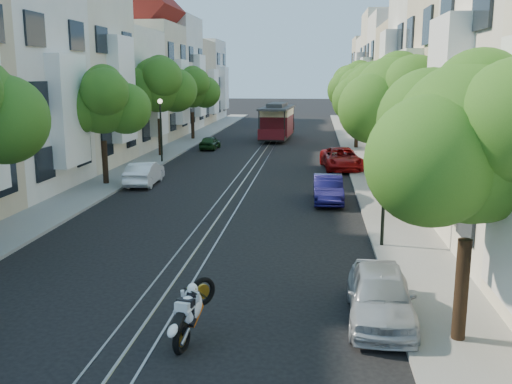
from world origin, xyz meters
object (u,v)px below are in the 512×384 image
(cable_car, at_px, (277,120))
(parked_car_e_near, at_px, (380,295))
(lamp_west, at_px, (161,121))
(tree_w_b, at_px, (103,103))
(lamp_east, at_px, (385,166))
(tree_w_d, at_px, (193,89))
(parked_car_e_far, at_px, (341,159))
(tree_e_c, at_px, (372,96))
(tree_e_a, at_px, (476,146))
(parked_car_e_mid, at_px, (328,189))
(parked_car_w_far, at_px, (210,143))
(parked_car_w_mid, at_px, (144,173))
(tree_e_b, at_px, (397,102))
(tree_e_d, at_px, (359,87))
(tree_w_c, at_px, (159,86))
(sportbike_rider, at_px, (190,310))

(cable_car, bearing_deg, parked_car_e_near, -78.69)
(lamp_west, distance_m, cable_car, 16.18)
(tree_w_b, bearing_deg, lamp_east, -36.58)
(tree_w_d, xyz_separation_m, parked_car_e_far, (12.74, -15.30, -3.92))
(tree_e_c, bearing_deg, tree_w_d, 131.99)
(tree_e_a, xyz_separation_m, lamp_west, (-13.56, 25.02, -1.55))
(tree_e_a, relative_size, tree_w_b, 1.00)
(parked_car_e_near, distance_m, parked_car_e_far, 22.65)
(cable_car, bearing_deg, parked_car_e_mid, -77.10)
(tree_e_c, height_order, parked_car_w_far, tree_e_c)
(tree_e_c, relative_size, parked_car_w_mid, 1.69)
(tree_e_b, distance_m, parked_car_e_near, 11.80)
(tree_e_d, bearing_deg, lamp_east, -92.04)
(tree_w_b, height_order, tree_w_d, tree_w_d)
(tree_e_a, distance_m, tree_w_b, 22.28)
(tree_w_c, bearing_deg, tree_w_b, -90.00)
(tree_e_b, xyz_separation_m, tree_w_d, (-14.40, 27.00, -0.13))
(parked_car_e_mid, bearing_deg, cable_car, 97.76)
(tree_e_b, bearing_deg, tree_w_c, 131.99)
(cable_car, bearing_deg, parked_car_w_far, -120.23)
(cable_car, bearing_deg, tree_w_d, -171.11)
(parked_car_e_near, bearing_deg, lamp_west, 118.56)
(parked_car_e_near, bearing_deg, tree_e_b, 83.53)
(cable_car, distance_m, parked_car_e_mid, 25.94)
(sportbike_rider, relative_size, parked_car_e_mid, 0.47)
(sportbike_rider, relative_size, parked_car_e_far, 0.36)
(cable_car, bearing_deg, tree_e_c, -64.10)
(parked_car_e_mid, bearing_deg, lamp_west, 133.52)
(parked_car_w_far, bearing_deg, parked_car_e_far, 141.37)
(parked_car_e_mid, bearing_deg, tree_w_d, 113.83)
(tree_e_d, height_order, sportbike_rider, tree_e_d)
(tree_e_d, xyz_separation_m, lamp_east, (-0.96, -26.98, -2.02))
(tree_w_b, height_order, parked_car_e_far, tree_w_b)
(tree_w_d, bearing_deg, parked_car_e_far, -50.22)
(tree_e_d, distance_m, parked_car_e_far, 11.25)
(lamp_east, bearing_deg, parked_car_w_mid, 137.93)
(tree_e_b, distance_m, lamp_east, 5.41)
(tree_w_d, distance_m, parked_car_w_mid, 22.06)
(tree_e_c, bearing_deg, tree_e_b, -90.00)
(sportbike_rider, relative_size, parked_car_w_far, 0.57)
(tree_w_d, bearing_deg, parked_car_w_mid, -84.81)
(lamp_west, bearing_deg, tree_e_c, -8.49)
(tree_w_c, distance_m, parked_car_e_mid, 18.72)
(tree_e_b, height_order, tree_w_b, tree_e_b)
(tree_w_c, xyz_separation_m, parked_car_e_near, (12.74, -26.95, -4.41))
(tree_e_c, distance_m, parked_car_e_mid, 10.10)
(tree_w_b, xyz_separation_m, cable_car, (7.61, 22.69, -2.60))
(tree_e_d, xyz_separation_m, parked_car_e_near, (-1.66, -32.95, -4.21))
(tree_w_c, bearing_deg, tree_e_c, -19.15)
(lamp_east, relative_size, parked_car_w_far, 1.34)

